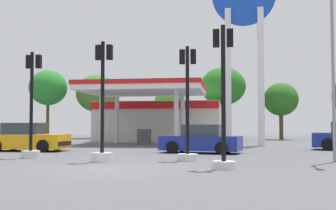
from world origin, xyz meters
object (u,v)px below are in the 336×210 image
object	(u,v)px
station_pole_sign	(244,15)
traffic_signal_1	(103,124)
tree_1	(97,94)
tree_4	(281,100)
traffic_signal_2	(32,122)
car_1	(201,140)
tree_2	(170,100)
traffic_signal_0	(188,121)
tree_0	(48,88)
tree_3	(223,87)
car_2	(27,138)
corner_streetlamp	(334,49)
traffic_signal_3	(223,112)

from	to	relation	value
station_pole_sign	traffic_signal_1	distance (m)	16.02
tree_1	tree_4	distance (m)	18.77
traffic_signal_2	station_pole_sign	bearing A→B (deg)	51.28
car_1	traffic_signal_2	distance (m)	8.06
tree_2	tree_4	distance (m)	11.01
traffic_signal_1	tree_4	xyz separation A→B (m)	(9.71, 25.69, 2.41)
tree_2	tree_4	world-z (taller)	tree_4
traffic_signal_2	tree_4	xyz separation A→B (m)	(13.24, 24.31, 2.31)
traffic_signal_0	tree_0	xyz separation A→B (m)	(-17.02, 24.62, 3.72)
tree_1	station_pole_sign	bearing A→B (deg)	-43.05
tree_3	car_2	bearing A→B (deg)	-118.91
tree_0	tree_3	size ratio (longest dim) A/B	1.04
traffic_signal_2	tree_3	bearing A→B (deg)	71.16
car_2	tree_2	bearing A→B (deg)	77.47
car_2	traffic_signal_1	distance (m)	8.27
tree_3	tree_4	distance (m)	5.83
traffic_signal_2	corner_streetlamp	bearing A→B (deg)	-1.81
station_pole_sign	traffic_signal_0	bearing A→B (deg)	-102.59
car_2	tree_4	world-z (taller)	tree_4
traffic_signal_2	tree_0	xyz separation A→B (m)	(-10.39, 24.26, 3.75)
station_pole_sign	tree_2	xyz separation A→B (m)	(-7.03, 13.78, -4.82)
car_1	tree_0	xyz separation A→B (m)	(-17.26, 20.15, 4.64)
tree_1	tree_2	xyz separation A→B (m)	(7.76, -0.03, -0.73)
traffic_signal_0	tree_4	bearing A→B (deg)	75.01
tree_3	corner_streetlamp	size ratio (longest dim) A/B	0.97
car_1	tree_4	world-z (taller)	tree_4
tree_3	corner_streetlamp	world-z (taller)	corner_streetlamp
traffic_signal_2	tree_1	xyz separation A→B (m)	(-5.48, 25.42, 3.18)
traffic_signal_2	tree_4	bearing A→B (deg)	61.43
car_1	tree_4	bearing A→B (deg)	72.50
tree_3	tree_4	size ratio (longest dim) A/B	1.25
traffic_signal_0	traffic_signal_1	xyz separation A→B (m)	(-3.11, -1.02, -0.13)
car_2	traffic_signal_0	size ratio (longest dim) A/B	0.94
tree_2	corner_streetlamp	bearing A→B (deg)	-69.10
traffic_signal_0	station_pole_sign	bearing A→B (deg)	77.41
traffic_signal_3	tree_4	world-z (taller)	tree_4
tree_2	corner_streetlamp	size ratio (longest dim) A/B	0.75
tree_0	tree_4	distance (m)	23.67
tree_1	tree_0	bearing A→B (deg)	-166.76
tree_0	traffic_signal_0	bearing A→B (deg)	-55.34
car_2	tree_0	bearing A→B (deg)	111.86
station_pole_sign	corner_streetlamp	size ratio (longest dim) A/B	1.94
car_1	station_pole_sign	bearing A→B (deg)	72.01
corner_streetlamp	station_pole_sign	bearing A→B (deg)	103.22
car_1	corner_streetlamp	size ratio (longest dim) A/B	0.59
car_1	tree_1	world-z (taller)	tree_1
traffic_signal_1	station_pole_sign	bearing A→B (deg)	66.01
traffic_signal_3	traffic_signal_2	bearing A→B (deg)	158.15
tree_0	tree_2	distance (m)	12.78
station_pole_sign	car_2	bearing A→B (deg)	-148.17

